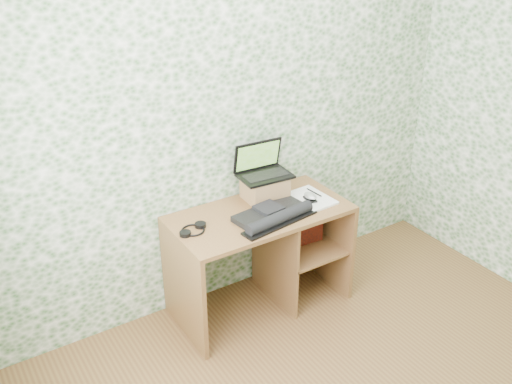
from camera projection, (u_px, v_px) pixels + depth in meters
wall_back at (235, 120)px, 3.74m from camera, size 3.50×0.00×3.50m
desk at (267, 241)px, 3.94m from camera, size 1.20×0.60×0.75m
riser at (265, 188)px, 3.89m from camera, size 0.29×0.25×0.16m
laptop at (262, 168)px, 3.85m from camera, size 0.36×0.26×0.23m
keyboard at (274, 215)px, 3.67m from camera, size 0.57×0.35×0.08m
headphones at (193, 230)px, 3.53m from camera, size 0.20×0.19×0.03m
notepad at (311, 198)px, 3.91m from camera, size 0.24×0.33×0.02m
mouse at (310, 197)px, 3.87m from camera, size 0.08×0.12×0.04m
pen at (314, 192)px, 3.97m from camera, size 0.02×0.15×0.01m
red_box at (307, 225)px, 4.04m from camera, size 0.23×0.09×0.28m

